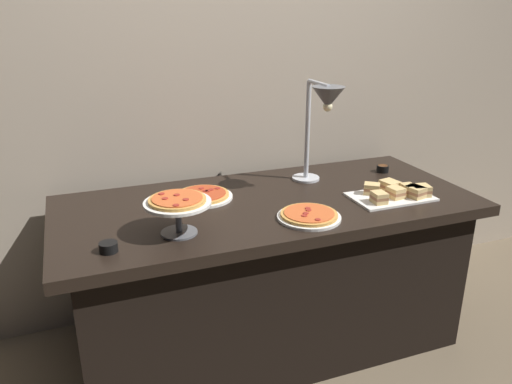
# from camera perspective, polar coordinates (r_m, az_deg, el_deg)

# --- Properties ---
(ground_plane) EXTENTS (8.00, 8.00, 0.00)m
(ground_plane) POSITION_cam_1_polar(r_m,az_deg,el_deg) (2.66, 1.25, -16.40)
(ground_plane) COLOR brown
(back_wall) EXTENTS (4.40, 0.04, 2.40)m
(back_wall) POSITION_cam_1_polar(r_m,az_deg,el_deg) (2.63, -2.70, 11.76)
(back_wall) COLOR tan
(back_wall) RESTS_ON ground_plane
(buffet_table) EXTENTS (1.90, 0.84, 0.76)m
(buffet_table) POSITION_cam_1_polar(r_m,az_deg,el_deg) (2.45, 1.32, -9.17)
(buffet_table) COLOR black
(buffet_table) RESTS_ON ground_plane
(heat_lamp) EXTENTS (0.15, 0.34, 0.51)m
(heat_lamp) POSITION_cam_1_polar(r_m,az_deg,el_deg) (2.35, 7.69, 9.41)
(heat_lamp) COLOR #B7BABF
(heat_lamp) RESTS_ON buffet_table
(pizza_plate_front) EXTENTS (0.27, 0.27, 0.03)m
(pizza_plate_front) POSITION_cam_1_polar(r_m,az_deg,el_deg) (2.33, -6.04, -0.41)
(pizza_plate_front) COLOR white
(pizza_plate_front) RESTS_ON buffet_table
(pizza_plate_center) EXTENTS (0.27, 0.27, 0.03)m
(pizza_plate_center) POSITION_cam_1_polar(r_m,az_deg,el_deg) (2.11, 6.04, -2.69)
(pizza_plate_center) COLOR white
(pizza_plate_center) RESTS_ON buffet_table
(pizza_plate_raised_stand) EXTENTS (0.26, 0.26, 0.15)m
(pizza_plate_raised_stand) POSITION_cam_1_polar(r_m,az_deg,el_deg) (1.94, -8.90, -1.46)
(pizza_plate_raised_stand) COLOR #595B60
(pizza_plate_raised_stand) RESTS_ON buffet_table
(sandwich_platter) EXTENTS (0.37, 0.23, 0.06)m
(sandwich_platter) POSITION_cam_1_polar(r_m,az_deg,el_deg) (2.40, 15.60, -0.08)
(sandwich_platter) COLOR white
(sandwich_platter) RESTS_ON buffet_table
(sauce_cup_near) EXTENTS (0.06, 0.06, 0.04)m
(sauce_cup_near) POSITION_cam_1_polar(r_m,az_deg,el_deg) (2.76, 14.19, 2.62)
(sauce_cup_near) COLOR black
(sauce_cup_near) RESTS_ON buffet_table
(sauce_cup_far) EXTENTS (0.07, 0.07, 0.04)m
(sauce_cup_far) POSITION_cam_1_polar(r_m,az_deg,el_deg) (1.89, -16.41, -6.00)
(sauce_cup_far) COLOR black
(sauce_cup_far) RESTS_ON buffet_table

